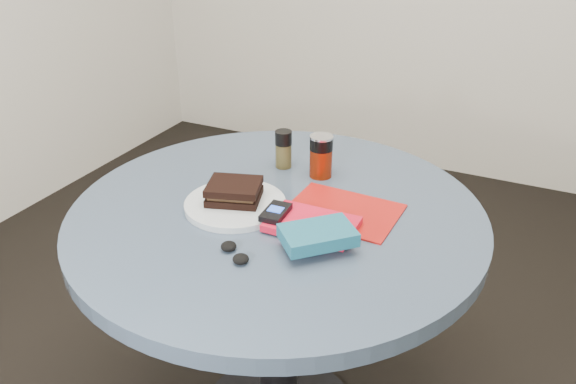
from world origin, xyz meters
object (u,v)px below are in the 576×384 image
at_px(sandwich, 234,191).
at_px(novel, 318,235).
at_px(mp3_player, 276,212).
at_px(red_book, 312,224).
at_px(plate, 235,204).
at_px(table, 277,263).
at_px(soda_can, 321,156).
at_px(pepper_grinder, 283,149).
at_px(magazine, 343,211).
at_px(headphones, 235,253).

bearing_deg(sandwich, novel, -19.66).
bearing_deg(mp3_player, red_book, 6.86).
height_order(plate, mp3_player, mp3_player).
bearing_deg(table, soda_can, 82.09).
height_order(plate, novel, novel).
distance_m(table, pepper_grinder, 0.32).
distance_m(red_book, mp3_player, 0.09).
height_order(sandwich, red_book, sandwich).
bearing_deg(sandwich, magazine, 18.21).
bearing_deg(magazine, red_book, -106.99).
bearing_deg(mp3_player, sandwich, 166.04).
distance_m(magazine, novel, 0.18).
height_order(soda_can, pepper_grinder, soda_can).
bearing_deg(magazine, soda_can, 130.31).
bearing_deg(headphones, table, 93.11).
bearing_deg(headphones, mp3_player, 83.92).
distance_m(pepper_grinder, novel, 0.42).
relative_size(red_book, novel, 1.29).
distance_m(table, novel, 0.28).
xyz_separation_m(sandwich, magazine, (0.25, 0.08, -0.04)).
distance_m(plate, mp3_player, 0.12).
height_order(table, pepper_grinder, pepper_grinder).
bearing_deg(pepper_grinder, soda_can, -4.47).
relative_size(pepper_grinder, red_book, 0.54).
xyz_separation_m(plate, pepper_grinder, (0.01, 0.26, 0.05)).
relative_size(novel, headphones, 1.63).
xyz_separation_m(novel, headphones, (-0.15, -0.10, -0.03)).
distance_m(table, soda_can, 0.30).
bearing_deg(pepper_grinder, plate, -91.31).
bearing_deg(pepper_grinder, magazine, -34.83).
bearing_deg(table, pepper_grinder, 111.78).
distance_m(soda_can, mp3_player, 0.27).
height_order(table, red_book, red_book).
height_order(red_book, headphones, red_book).
bearing_deg(novel, red_book, 77.54).
distance_m(sandwich, red_book, 0.22).
xyz_separation_m(sandwich, pepper_grinder, (0.01, 0.25, 0.02)).
relative_size(pepper_grinder, novel, 0.69).
bearing_deg(headphones, soda_can, 87.78).
xyz_separation_m(pepper_grinder, novel, (0.24, -0.34, -0.02)).
bearing_deg(sandwich, plate, -53.02).
distance_m(plate, sandwich, 0.03).
xyz_separation_m(red_book, mp3_player, (-0.09, -0.01, 0.02)).
height_order(sandwich, novel, sandwich).
relative_size(magazine, mp3_player, 2.92).
relative_size(plate, novel, 1.61).
relative_size(table, plate, 4.08).
relative_size(magazine, red_book, 1.31).
bearing_deg(headphones, pepper_grinder, 102.63).
bearing_deg(table, sandwich, -162.07).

